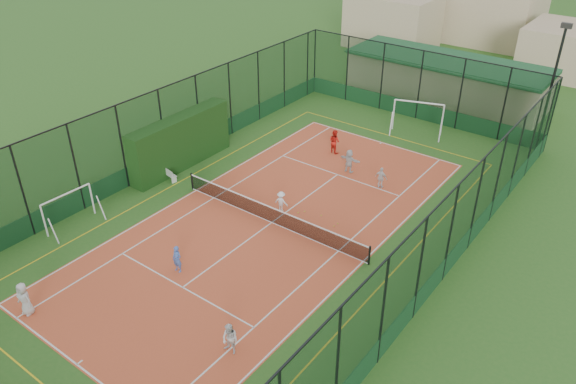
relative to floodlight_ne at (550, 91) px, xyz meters
The scene contains 18 objects.
ground 19.15m from the floodlight_ne, 117.39° to the right, with size 300.00×300.00×0.00m, color #2C6020.
court_slab 19.14m from the floodlight_ne, 117.39° to the right, with size 11.17×23.97×0.01m, color #C34D2B.
tennis_net 19.04m from the floodlight_ne, 117.39° to the right, with size 11.67×0.12×1.06m, color black, non-canonical shape.
perimeter_fence 18.77m from the floodlight_ne, 117.39° to the right, with size 18.12×34.12×5.00m, color #103217, non-canonical shape.
floodlight_ne is the anchor object (origin of this frame).
clubhouse 10.47m from the floodlight_ne, 147.88° to the left, with size 15.20×7.20×3.15m, color tan, non-canonical shape.
hedge_left 22.69m from the floodlight_ne, 138.54° to the right, with size 1.10×7.33×3.21m, color black.
white_bench 23.62m from the floodlight_ne, 134.67° to the right, with size 1.46×0.40×0.82m, color white, non-canonical shape.
futsal_goal_near 28.61m from the floodlight_ne, 126.26° to the right, with size 0.82×2.84×1.83m, color white, non-canonical shape.
futsal_goal_far 8.31m from the floodlight_ne, 166.45° to the right, with size 3.40×0.99×2.19m, color white, non-canonical shape.
child_near_left 30.88m from the floodlight_ne, 114.24° to the right, with size 0.75×0.49×1.54m, color silver.
child_near_mid 24.51m from the floodlight_ne, 113.29° to the right, with size 0.49×0.32×1.35m, color #456BC3.
child_near_right 25.16m from the floodlight_ne, 100.08° to the right, with size 0.67×0.52×1.38m, color white.
child_far_left 18.13m from the floodlight_ne, 119.99° to the right, with size 0.76×0.44×1.18m, color white.
child_far_right 12.09m from the floodlight_ne, 120.14° to the right, with size 0.75×0.31×1.28m, color white.
child_far_back 13.03m from the floodlight_ne, 131.14° to the right, with size 1.35×0.43×1.46m, color silver.
coach 13.43m from the floodlight_ne, 143.08° to the right, with size 0.75×0.59×1.55m, color red.
tennis_balls 17.15m from the floodlight_ne, 116.48° to the right, with size 4.59×1.05×0.07m.
Camera 1 is at (15.21, -18.94, 16.46)m, focal length 35.00 mm.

